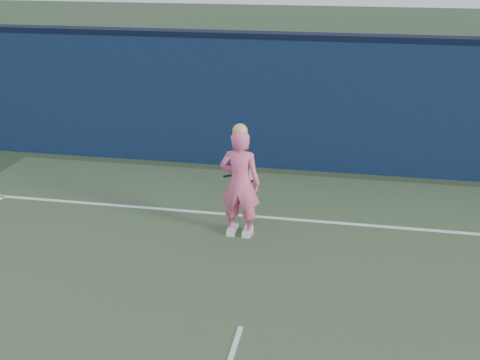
# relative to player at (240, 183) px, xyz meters

# --- Properties ---
(backstop_wall) EXTENTS (24.00, 0.40, 2.50)m
(backstop_wall) POSITION_rel_player_xyz_m (0.46, 3.14, 0.41)
(backstop_wall) COLOR #0D1A39
(backstop_wall) RESTS_ON ground
(wall_cap) EXTENTS (24.00, 0.42, 0.10)m
(wall_cap) POSITION_rel_player_xyz_m (0.46, 3.14, 1.71)
(wall_cap) COLOR black
(wall_cap) RESTS_ON backstop_wall
(player) EXTENTS (0.63, 0.43, 1.74)m
(player) POSITION_rel_player_xyz_m (0.00, 0.00, 0.00)
(player) COLOR #FB6191
(player) RESTS_ON ground
(racket) EXTENTS (0.56, 0.15, 0.30)m
(racket) POSITION_rel_player_xyz_m (0.02, 0.42, -0.01)
(racket) COLOR black
(racket) RESTS_ON ground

